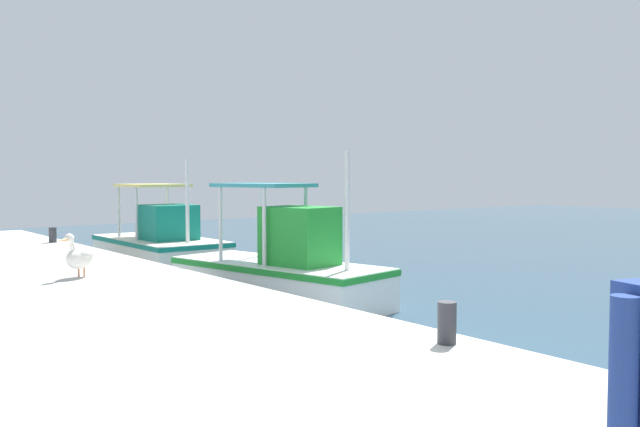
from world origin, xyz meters
TOP-DOWN VIEW (x-y plane):
  - fishing_boat_nearest at (-11.69, 2.22)m, footprint 4.82×2.25m
  - fishing_boat_second at (-5.07, 1.86)m, footprint 5.18×2.67m
  - pelican at (-5.84, -2.01)m, footprint 0.73×0.89m
  - mooring_bollard_nearest at (-12.83, -0.45)m, footprint 0.21×0.21m
  - mooring_bollard_second at (1.45, -0.45)m, footprint 0.21×0.21m

SIDE VIEW (x-z plane):
  - fishing_boat_nearest at x=-11.69m, z-range -0.94..2.21m
  - fishing_boat_second at x=-5.07m, z-range -0.88..2.22m
  - mooring_bollard_nearest at x=-12.83m, z-range 0.80..1.22m
  - mooring_bollard_second at x=1.45m, z-range 0.80..1.26m
  - pelican at x=-5.84m, z-range 0.79..1.61m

